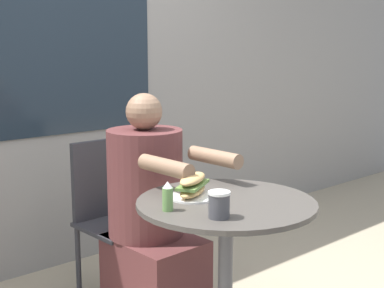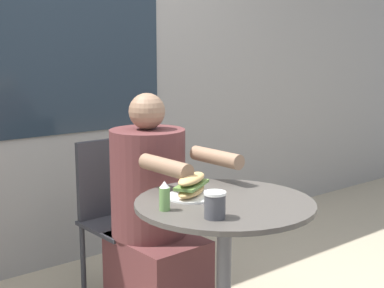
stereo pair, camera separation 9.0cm
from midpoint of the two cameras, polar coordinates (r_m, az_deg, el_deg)
The scene contains 7 objects.
storefront_wall at distance 3.33m, azimuth -14.07°, elevation 10.77°, with size 8.00×0.09×2.80m.
cafe_table at distance 2.19m, azimuth 4.65°, elevation -11.19°, with size 0.71×0.71×0.76m.
diner_chair at distance 2.90m, azimuth -7.30°, elevation -6.52°, with size 0.39×0.39×0.87m.
seated_diner at distance 2.63m, azimuth -3.16°, elevation -8.86°, with size 0.38×0.66×1.14m.
sandwich_on_plate at distance 2.16m, azimuth 1.15°, elevation -4.62°, with size 0.22×0.21×0.10m.
drink_cup at distance 1.90m, azimuth 3.81°, elevation -6.50°, with size 0.08×0.08×0.10m.
condiment_bottle at distance 1.99m, azimuth -1.65°, elevation -5.60°, with size 0.04×0.04×0.11m.
Camera 2 is at (-1.38, -1.50, 1.35)m, focal length 50.00 mm.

